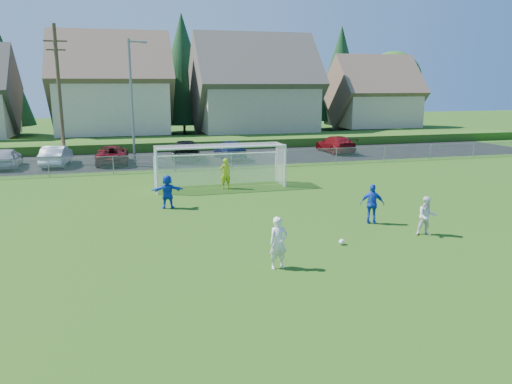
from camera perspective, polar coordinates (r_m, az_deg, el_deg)
The scene contains 21 objects.
ground at distance 14.41m, azimuth 8.56°, elevation -12.13°, with size 160.00×160.00×0.00m, color #193D0C.
asphalt_lot at distance 40.26m, azimuth -7.31°, elevation 3.82°, with size 60.00×60.00×0.00m, color black.
grass_embankment at distance 47.59m, azimuth -8.59°, elevation 5.58°, with size 70.00×6.00×0.80m, color #1E420F.
soccer_ball at distance 19.04m, azimuth 9.77°, elevation -5.64°, with size 0.22×0.22×0.22m, color white.
player_white_a at distance 16.27m, azimuth 2.58°, elevation -5.83°, with size 0.63×0.41×1.72m, color silver.
player_white_b at distance 20.84m, azimuth 18.93°, elevation -2.62°, with size 0.76×0.60×1.57m, color silver.
player_blue_a at distance 21.91m, azimuth 13.16°, elevation -1.35°, with size 1.01×0.42×1.72m, color blue.
player_blue_b at distance 24.36m, azimuth -10.08°, elevation 0.07°, with size 1.53×0.49×1.65m, color blue.
goalkeeper at distance 28.48m, azimuth -3.53°, elevation 2.13°, with size 0.64×0.42×1.75m, color #BBCE18.
car_a at distance 39.60m, azimuth -26.65°, elevation 3.52°, with size 1.71×4.26×1.45m, color #A6A7AE.
car_b at distance 39.20m, azimuth -21.87°, elevation 3.88°, with size 1.56×4.46×1.47m, color silver.
car_c at distance 38.80m, azimuth -16.09°, elevation 4.13°, with size 2.26×4.90×1.36m, color #560911.
car_d at distance 39.64m, azimuth -8.05°, elevation 4.77°, with size 2.14×5.25×1.52m, color black.
car_e at distance 39.50m, azimuth -3.01°, elevation 4.89°, with size 1.86×4.62×1.57m, color #15214B.
car_g at distance 43.88m, azimuth 9.07°, elevation 5.42°, with size 2.02×4.96×1.44m, color maroon.
soccer_goal at distance 28.85m, azimuth -4.20°, elevation 3.76°, with size 7.42×1.90×2.50m.
chainlink_fence at distance 34.79m, azimuth -6.07°, elevation 3.54°, with size 52.06×0.06×1.20m.
streetlight at distance 37.98m, azimuth -13.95°, elevation 10.38°, with size 1.38×0.18×9.00m.
utility_pole at distance 39.17m, azimuth -21.54°, elevation 10.39°, with size 1.60×0.26×10.00m.
houses_row at distance 54.93m, azimuth -7.68°, elevation 13.75°, with size 53.90×11.45×13.27m.
tree_row at distance 61.04m, azimuth -9.36°, elevation 13.16°, with size 65.98×12.36×13.80m.
Camera 1 is at (-5.42, -11.95, 5.95)m, focal length 35.00 mm.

